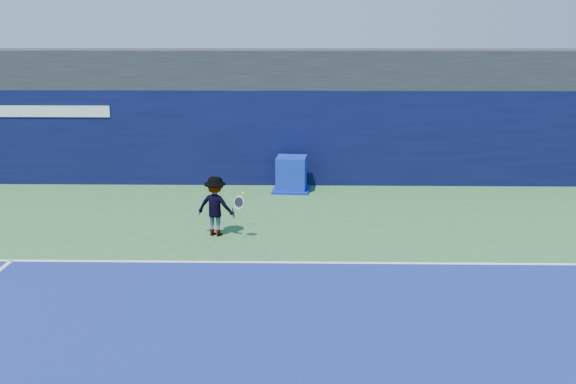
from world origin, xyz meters
TOP-DOWN VIEW (x-y plane):
  - ground at (0.00, 0.00)m, footprint 80.00×80.00m
  - baseline at (0.00, 3.00)m, footprint 24.00×0.10m
  - stadium_band at (0.00, 11.50)m, footprint 36.00×3.00m
  - back_wall_assembly at (-0.00, 10.50)m, footprint 36.00×1.03m
  - equipment_cart at (0.93, 9.32)m, footprint 1.20×1.20m
  - tennis_player at (-0.83, 4.89)m, footprint 1.24×0.77m
  - tennis_ball at (-0.22, 5.43)m, footprint 0.07×0.07m

SIDE VIEW (x-z plane):
  - ground at x=0.00m, z-range 0.00..0.00m
  - baseline at x=0.00m, z-range 0.01..0.01m
  - equipment_cart at x=0.93m, z-range -0.05..1.02m
  - tennis_player at x=-0.83m, z-range 0.00..1.45m
  - tennis_ball at x=-0.22m, z-range 0.87..0.94m
  - back_wall_assembly at x=0.00m, z-range 0.00..3.00m
  - stadium_band at x=0.00m, z-range 3.00..4.20m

